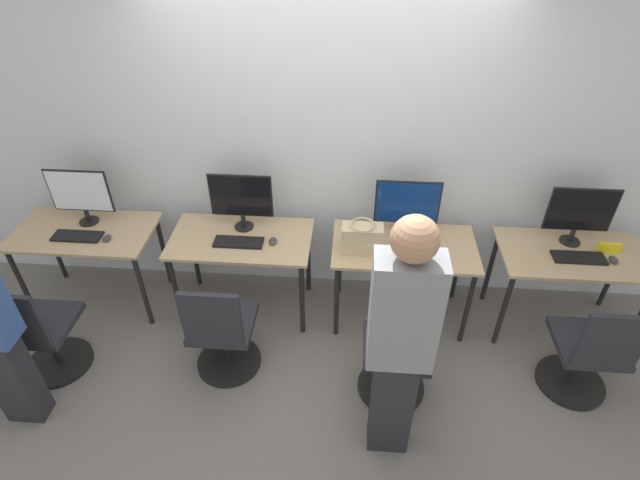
{
  "coord_description": "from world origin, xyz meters",
  "views": [
    {
      "loc": [
        0.22,
        -2.72,
        3.04
      ],
      "look_at": [
        0.0,
        0.12,
        0.88
      ],
      "focal_mm": 28.0,
      "sensor_mm": 36.0,
      "label": 1
    }
  ],
  "objects_px": {
    "office_chair_far_left": "(41,336)",
    "monitor_far_right": "(580,213)",
    "handbag": "(362,238)",
    "keyboard_right": "(406,253)",
    "office_chair_left": "(222,335)",
    "person_right": "(401,339)",
    "monitor_left": "(241,199)",
    "keyboard_far_right": "(579,258)",
    "office_chair_far_right": "(588,356)",
    "mouse_far_right": "(614,260)",
    "keyboard_left": "(239,242)",
    "monitor_right": "(407,205)",
    "mouse_far_left": "(107,238)",
    "mouse_left": "(273,241)",
    "mouse_right": "(440,252)",
    "keyboard_far_left": "(77,236)",
    "office_chair_right": "(395,360)",
    "monitor_far_left": "(80,194)"
  },
  "relations": [
    {
      "from": "office_chair_far_left",
      "to": "monitor_far_right",
      "type": "relative_size",
      "value": 1.85
    },
    {
      "from": "handbag",
      "to": "keyboard_right",
      "type": "bearing_deg",
      "value": -2.04
    },
    {
      "from": "office_chair_far_left",
      "to": "keyboard_right",
      "type": "xyz_separation_m",
      "value": [
        2.57,
        0.67,
        0.37
      ]
    },
    {
      "from": "office_chair_left",
      "to": "person_right",
      "type": "bearing_deg",
      "value": -23.29
    },
    {
      "from": "monitor_left",
      "to": "keyboard_far_right",
      "type": "xyz_separation_m",
      "value": [
        2.52,
        -0.21,
        -0.25
      ]
    },
    {
      "from": "office_chair_far_right",
      "to": "mouse_far_right",
      "type": "bearing_deg",
      "value": 65.98
    },
    {
      "from": "monitor_left",
      "to": "office_chair_far_right",
      "type": "bearing_deg",
      "value": -17.96
    },
    {
      "from": "keyboard_left",
      "to": "monitor_right",
      "type": "xyz_separation_m",
      "value": [
        1.26,
        0.22,
        0.25
      ]
    },
    {
      "from": "person_right",
      "to": "office_chair_far_right",
      "type": "xyz_separation_m",
      "value": [
        1.35,
        0.51,
        -0.62
      ]
    },
    {
      "from": "person_right",
      "to": "mouse_far_left",
      "type": "bearing_deg",
      "value": 153.68
    },
    {
      "from": "keyboard_left",
      "to": "office_chair_far_right",
      "type": "relative_size",
      "value": 0.42
    },
    {
      "from": "mouse_left",
      "to": "mouse_far_right",
      "type": "distance_m",
      "value": 2.49
    },
    {
      "from": "mouse_far_left",
      "to": "handbag",
      "type": "distance_m",
      "value": 1.95
    },
    {
      "from": "monitor_left",
      "to": "mouse_right",
      "type": "height_order",
      "value": "monitor_left"
    },
    {
      "from": "keyboard_far_left",
      "to": "monitor_far_right",
      "type": "bearing_deg",
      "value": 3.51
    },
    {
      "from": "keyboard_far_left",
      "to": "office_chair_right",
      "type": "distance_m",
      "value": 2.57
    },
    {
      "from": "mouse_right",
      "to": "office_chair_far_right",
      "type": "relative_size",
      "value": 0.1
    },
    {
      "from": "office_chair_far_left",
      "to": "monitor_right",
      "type": "distance_m",
      "value": 2.8
    },
    {
      "from": "keyboard_far_left",
      "to": "person_right",
      "type": "height_order",
      "value": "person_right"
    },
    {
      "from": "keyboard_left",
      "to": "mouse_left",
      "type": "height_order",
      "value": "mouse_left"
    },
    {
      "from": "keyboard_right",
      "to": "mouse_left",
      "type": "bearing_deg",
      "value": 176.67
    },
    {
      "from": "monitor_far_left",
      "to": "mouse_far_right",
      "type": "xyz_separation_m",
      "value": [
        4.01,
        -0.2,
        -0.25
      ]
    },
    {
      "from": "keyboard_right",
      "to": "handbag",
      "type": "height_order",
      "value": "handbag"
    },
    {
      "from": "keyboard_far_left",
      "to": "office_chair_left",
      "type": "bearing_deg",
      "value": -25.15
    },
    {
      "from": "office_chair_far_left",
      "to": "person_right",
      "type": "xyz_separation_m",
      "value": [
        2.45,
        -0.39,
        0.62
      ]
    },
    {
      "from": "office_chair_far_right",
      "to": "handbag",
      "type": "distance_m",
      "value": 1.73
    },
    {
      "from": "keyboard_left",
      "to": "mouse_right",
      "type": "xyz_separation_m",
      "value": [
        1.51,
        -0.01,
        0.01
      ]
    },
    {
      "from": "office_chair_left",
      "to": "handbag",
      "type": "distance_m",
      "value": 1.22
    },
    {
      "from": "mouse_far_left",
      "to": "monitor_right",
      "type": "xyz_separation_m",
      "value": [
        2.27,
        0.25,
        0.25
      ]
    },
    {
      "from": "office_chair_left",
      "to": "keyboard_far_right",
      "type": "height_order",
      "value": "office_chair_left"
    },
    {
      "from": "keyboard_right",
      "to": "person_right",
      "type": "height_order",
      "value": "person_right"
    },
    {
      "from": "office_chair_right",
      "to": "person_right",
      "type": "xyz_separation_m",
      "value": [
        -0.04,
        -0.37,
        0.62
      ]
    },
    {
      "from": "office_chair_far_left",
      "to": "keyboard_left",
      "type": "relative_size",
      "value": 2.4
    },
    {
      "from": "office_chair_right",
      "to": "handbag",
      "type": "bearing_deg",
      "value": 109.61
    },
    {
      "from": "mouse_far_left",
      "to": "keyboard_far_right",
      "type": "bearing_deg",
      "value": 0.64
    },
    {
      "from": "keyboard_far_left",
      "to": "office_chair_right",
      "type": "relative_size",
      "value": 0.42
    },
    {
      "from": "monitor_right",
      "to": "keyboard_far_right",
      "type": "xyz_separation_m",
      "value": [
        1.26,
        -0.21,
        -0.25
      ]
    },
    {
      "from": "mouse_far_right",
      "to": "monitor_far_right",
      "type": "bearing_deg",
      "value": 137.22
    },
    {
      "from": "keyboard_far_left",
      "to": "keyboard_right",
      "type": "bearing_deg",
      "value": -0.26
    },
    {
      "from": "office_chair_far_left",
      "to": "keyboard_right",
      "type": "relative_size",
      "value": 2.4
    },
    {
      "from": "office_chair_left",
      "to": "keyboard_right",
      "type": "distance_m",
      "value": 1.46
    },
    {
      "from": "monitor_far_left",
      "to": "mouse_far_left",
      "type": "relative_size",
      "value": 5.38
    },
    {
      "from": "office_chair_far_left",
      "to": "office_chair_far_right",
      "type": "bearing_deg",
      "value": 1.68
    },
    {
      "from": "keyboard_right",
      "to": "handbag",
      "type": "distance_m",
      "value": 0.34
    },
    {
      "from": "mouse_far_right",
      "to": "handbag",
      "type": "xyz_separation_m",
      "value": [
        -1.82,
        -0.01,
        0.1
      ]
    },
    {
      "from": "keyboard_far_left",
      "to": "mouse_left",
      "type": "xyz_separation_m",
      "value": [
        1.52,
        0.05,
        0.01
      ]
    },
    {
      "from": "mouse_far_left",
      "to": "office_chair_far_left",
      "type": "distance_m",
      "value": 0.83
    },
    {
      "from": "keyboard_far_left",
      "to": "handbag",
      "type": "bearing_deg",
      "value": 0.0
    },
    {
      "from": "mouse_left",
      "to": "person_right",
      "type": "height_order",
      "value": "person_right"
    },
    {
      "from": "monitor_far_right",
      "to": "handbag",
      "type": "bearing_deg",
      "value": -171.69
    }
  ]
}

